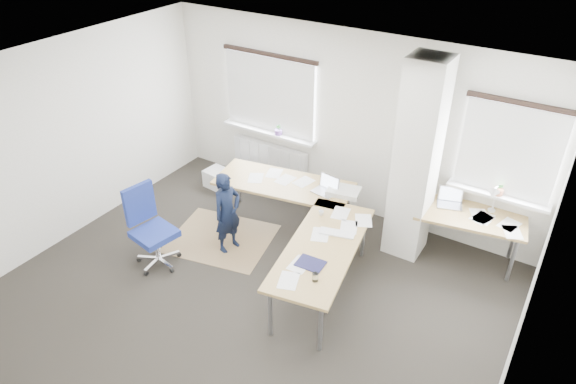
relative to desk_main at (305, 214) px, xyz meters
The scene contains 8 objects.
ground 1.27m from the desk_main, 99.53° to the right, with size 6.00×6.00×0.00m, color black.
room_shell 1.21m from the desk_main, 89.40° to the right, with size 6.04×5.04×2.82m.
floor_mat 1.43m from the desk_main, 165.20° to the right, with size 1.42×1.20×0.01m, color olive.
white_crate 2.36m from the desk_main, 158.87° to the left, with size 0.50×0.35×0.30m, color white.
desk_main is the anchor object (origin of this frame).
desk_side 2.19m from the desk_main, 30.32° to the left, with size 1.50×0.93×1.22m.
task_chair 2.06m from the desk_main, 143.59° to the right, with size 0.63×0.62×1.15m.
person 1.07m from the desk_main, 156.86° to the right, with size 0.44×0.29×1.20m, color black.
Camera 1 is at (2.97, -3.85, 4.56)m, focal length 32.00 mm.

